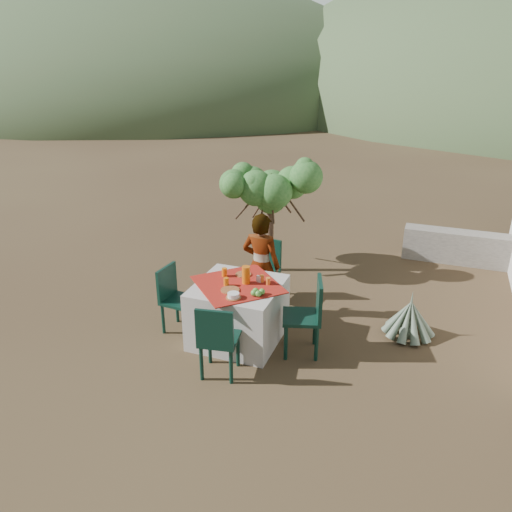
{
  "coord_description": "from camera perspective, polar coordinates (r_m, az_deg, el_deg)",
  "views": [
    {
      "loc": [
        2.74,
        -5.22,
        3.39
      ],
      "look_at": [
        0.71,
        0.2,
        0.99
      ],
      "focal_mm": 35.0,
      "sensor_mm": 36.0,
      "label": 1
    }
  ],
  "objects": [
    {
      "name": "plate_near",
      "position": [
        5.89,
        -2.97,
        -3.9
      ],
      "size": [
        0.22,
        0.22,
        0.01
      ],
      "primitive_type": "cylinder",
      "color": "brown",
      "rests_on": "table"
    },
    {
      "name": "juice_pitcher",
      "position": [
        6.03,
        -1.14,
        -2.17
      ],
      "size": [
        0.1,
        0.1,
        0.22
      ],
      "primitive_type": "cylinder",
      "color": "orange",
      "rests_on": "table"
    },
    {
      "name": "shrub_tree",
      "position": [
        7.89,
        2.17,
        7.2
      ],
      "size": [
        1.41,
        1.38,
        1.65
      ],
      "color": "#4F3927",
      "rests_on": "ground"
    },
    {
      "name": "bowl_plate",
      "position": [
        5.72,
        -2.59,
        -4.76
      ],
      "size": [
        0.18,
        0.18,
        0.01
      ],
      "primitive_type": "cylinder",
      "color": "brown",
      "rests_on": "table"
    },
    {
      "name": "hill_far_center",
      "position": [
        57.72,
        14.52,
        18.47
      ],
      "size": [
        60.0,
        60.0,
        24.0
      ],
      "primitive_type": "ellipsoid",
      "color": "slate",
      "rests_on": "ground"
    },
    {
      "name": "jar_left",
      "position": [
        6.02,
        1.38,
        -2.88
      ],
      "size": [
        0.06,
        0.06,
        0.09
      ],
      "primitive_type": "cylinder",
      "color": "orange",
      "rests_on": "table"
    },
    {
      "name": "white_bowl",
      "position": [
        5.71,
        -2.6,
        -4.48
      ],
      "size": [
        0.14,
        0.14,
        0.05
      ],
      "primitive_type": "cylinder",
      "color": "white",
      "rests_on": "bowl_plate"
    },
    {
      "name": "plate_far",
      "position": [
        6.29,
        -1.46,
        -2.12
      ],
      "size": [
        0.2,
        0.2,
        0.01
      ],
      "primitive_type": "cylinder",
      "color": "brown",
      "rests_on": "table"
    },
    {
      "name": "chair_left",
      "position": [
        6.47,
        -9.29,
        -4.51
      ],
      "size": [
        0.43,
        0.43,
        0.87
      ],
      "rotation": [
        0.0,
        0.0,
        1.49
      ],
      "color": "black",
      "rests_on": "ground"
    },
    {
      "name": "jar_right",
      "position": [
        6.09,
        0.67,
        -2.6
      ],
      "size": [
        0.05,
        0.05,
        0.09
      ],
      "primitive_type": "cylinder",
      "color": "orange",
      "rests_on": "table"
    },
    {
      "name": "agave",
      "position": [
        6.65,
        17.13,
        -6.88
      ],
      "size": [
        0.66,
        0.65,
        0.7
      ],
      "rotation": [
        0.0,
        0.0,
        0.12
      ],
      "color": "slate",
      "rests_on": "ground"
    },
    {
      "name": "chair_near",
      "position": [
        5.49,
        -4.42,
        -9.35
      ],
      "size": [
        0.47,
        0.47,
        0.89
      ],
      "rotation": [
        0.0,
        0.0,
        3.31
      ],
      "color": "black",
      "rests_on": "ground"
    },
    {
      "name": "chair_right",
      "position": [
        5.92,
        6.03,
        -6.49
      ],
      "size": [
        0.55,
        0.55,
        0.95
      ],
      "rotation": [
        0.0,
        0.0,
        5.01
      ],
      "color": "black",
      "rests_on": "ground"
    },
    {
      "name": "person",
      "position": [
        6.65,
        0.59,
        -1.09
      ],
      "size": [
        0.55,
        0.38,
        1.45
      ],
      "primitive_type": "imported",
      "rotation": [
        0.0,
        0.0,
        3.09
      ],
      "color": "#8C6651",
      "rests_on": "ground"
    },
    {
      "name": "chair_far",
      "position": [
        7.14,
        0.92,
        -1.3
      ],
      "size": [
        0.49,
        0.49,
        0.91
      ],
      "rotation": [
        0.0,
        0.0,
        -0.18
      ],
      "color": "black",
      "rests_on": "ground"
    },
    {
      "name": "stone_wall",
      "position": [
        9.21,
        24.56,
        0.62
      ],
      "size": [
        2.6,
        0.35,
        0.55
      ],
      "primitive_type": "cube",
      "color": "gray",
      "rests_on": "ground"
    },
    {
      "name": "glass_far",
      "position": [
        6.24,
        -3.63,
        -1.86
      ],
      "size": [
        0.07,
        0.07,
        0.11
      ],
      "primitive_type": "cylinder",
      "color": "orange",
      "rests_on": "table"
    },
    {
      "name": "table",
      "position": [
        6.23,
        -2.05,
        -6.39
      ],
      "size": [
        1.3,
        1.3,
        0.76
      ],
      "color": "beige",
      "rests_on": "ground"
    },
    {
      "name": "glass_near",
      "position": [
        6.0,
        -3.43,
        -2.96
      ],
      "size": [
        0.06,
        0.06,
        0.1
      ],
      "primitive_type": "cylinder",
      "color": "orange",
      "rests_on": "table"
    },
    {
      "name": "napkin_holder",
      "position": [
        6.09,
        0.35,
        -2.64
      ],
      "size": [
        0.07,
        0.05,
        0.08
      ],
      "primitive_type": "cube",
      "rotation": [
        0.0,
        0.0,
        -0.29
      ],
      "color": "white",
      "rests_on": "table"
    },
    {
      "name": "hill_near_left",
      "position": [
        41.01,
        -10.44,
        17.41
      ],
      "size": [
        40.0,
        40.0,
        16.0
      ],
      "primitive_type": "ellipsoid",
      "color": "#334B2A",
      "rests_on": "ground"
    },
    {
      "name": "fruit_cluster",
      "position": [
        5.76,
        0.17,
        -4.17
      ],
      "size": [
        0.15,
        0.14,
        0.07
      ],
      "color": "#569D39",
      "rests_on": "table"
    },
    {
      "name": "ground",
      "position": [
        6.8,
        -6.26,
        -7.52
      ],
      "size": [
        160.0,
        160.0,
        0.0
      ],
      "primitive_type": "plane",
      "color": "#3A281A",
      "rests_on": "ground"
    }
  ]
}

